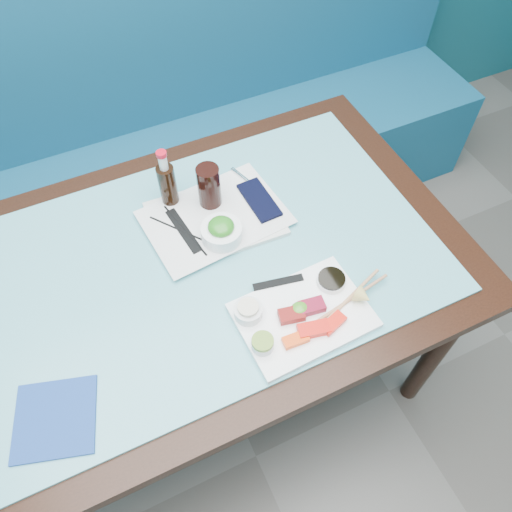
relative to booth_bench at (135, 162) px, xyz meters
name	(u,v)px	position (x,y,z in m)	size (l,w,h in m)	color
booth_bench	(135,162)	(0.00, 0.00, 0.00)	(3.00, 0.56, 1.17)	navy
dining_table	(204,280)	(0.00, -0.84, 0.29)	(1.40, 0.90, 0.75)	black
glass_top	(201,262)	(0.00, -0.84, 0.38)	(1.22, 0.76, 0.01)	#58A5B0
sashimi_plate	(303,316)	(0.16, -1.10, 0.39)	(0.31, 0.22, 0.02)	white
salmon_left	(296,340)	(0.11, -1.15, 0.41)	(0.06, 0.03, 0.01)	#FF460A
salmon_mid	(314,329)	(0.16, -1.15, 0.41)	(0.07, 0.04, 0.02)	red
salmon_right	(333,323)	(0.21, -1.15, 0.41)	(0.06, 0.03, 0.02)	red
tuna_left	(291,315)	(0.13, -1.09, 0.41)	(0.06, 0.04, 0.02)	maroon
tuna_right	(312,306)	(0.19, -1.09, 0.41)	(0.06, 0.04, 0.02)	maroon
seaweed_garnish	(300,309)	(0.16, -1.09, 0.41)	(0.04, 0.04, 0.02)	#438B20
ramekin_wasabi	(263,344)	(0.04, -1.13, 0.41)	(0.05, 0.05, 0.02)	silver
wasabi_fill	(263,341)	(0.04, -1.13, 0.43)	(0.05, 0.05, 0.01)	olive
ramekin_ginger	(248,311)	(0.04, -1.04, 0.41)	(0.07, 0.07, 0.03)	silver
ginger_fill	(248,307)	(0.04, -1.04, 0.43)	(0.05, 0.05, 0.01)	beige
soy_dish	(331,281)	(0.27, -1.05, 0.41)	(0.07, 0.07, 0.01)	white
soy_fill	(332,278)	(0.27, -1.05, 0.42)	(0.07, 0.07, 0.01)	black
lemon_wedge	(363,297)	(0.31, -1.13, 0.42)	(0.05, 0.05, 0.04)	#EAD16F
chopstick_sleeve	(278,282)	(0.15, -0.99, 0.40)	(0.13, 0.02, 0.00)	black
wooden_chopstick_a	(346,301)	(0.27, -1.11, 0.40)	(0.01, 0.01, 0.25)	tan
wooden_chopstick_b	(350,300)	(0.28, -1.11, 0.40)	(0.01, 0.01, 0.24)	#AC7451
serving_tray	(215,219)	(0.09, -0.73, 0.39)	(0.34, 0.26, 0.01)	silver
paper_placemat	(215,217)	(0.09, -0.73, 0.40)	(0.37, 0.26, 0.00)	silver
seaweed_bowl	(222,233)	(0.08, -0.80, 0.42)	(0.11, 0.11, 0.04)	white
seaweed_salad	(221,226)	(0.08, -0.80, 0.45)	(0.07, 0.07, 0.03)	#25751B
cola_glass	(209,186)	(0.10, -0.67, 0.46)	(0.06, 0.06, 0.13)	black
navy_pouch	(259,200)	(0.22, -0.73, 0.40)	(0.07, 0.15, 0.01)	black
fork	(242,176)	(0.22, -0.62, 0.40)	(0.01, 0.01, 0.09)	silver
black_chopstick_a	(182,231)	(-0.01, -0.74, 0.40)	(0.01, 0.01, 0.21)	black
black_chopstick_b	(185,230)	(0.00, -0.74, 0.40)	(0.01, 0.01, 0.21)	black
tray_sleeve	(184,231)	(-0.01, -0.74, 0.40)	(0.03, 0.17, 0.00)	black
cola_bottle_body	(168,187)	(0.00, -0.62, 0.45)	(0.05, 0.05, 0.14)	black
cola_bottle_neck	(163,162)	(0.00, -0.62, 0.54)	(0.02, 0.02, 0.04)	white
cola_bottle_cap	(161,154)	(0.00, -0.62, 0.57)	(0.03, 0.03, 0.01)	red
blue_napkin	(55,419)	(-0.43, -1.09, 0.39)	(0.17, 0.17, 0.01)	navy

